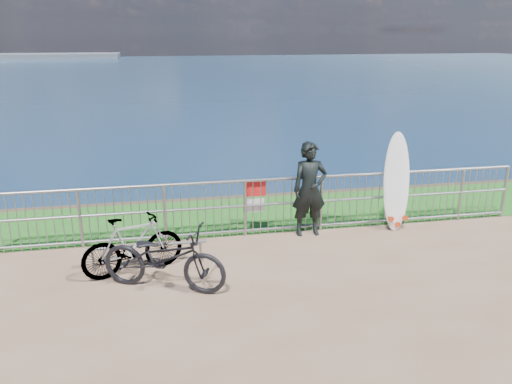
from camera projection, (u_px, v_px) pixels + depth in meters
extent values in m
plane|color=#1A5C19|center=(260.00, 213.00, 10.74)|extent=(120.00, 120.00, 0.00)
cube|color=brown|center=(251.00, 290.00, 12.64)|extent=(120.00, 0.30, 5.00)
plane|color=navy|center=(171.00, 79.00, 93.87)|extent=(260.00, 260.00, 0.00)
cube|color=#565E68|center=(5.00, 56.00, 157.77)|extent=(70.00, 12.00, 1.50)
cylinder|color=gray|center=(271.00, 179.00, 9.37)|extent=(10.00, 0.06, 0.06)
cylinder|color=gray|center=(271.00, 204.00, 9.53)|extent=(10.00, 0.05, 0.05)
cylinder|color=gray|center=(271.00, 229.00, 9.68)|extent=(10.00, 0.05, 0.05)
cylinder|color=gray|center=(80.00, 219.00, 8.93)|extent=(0.06, 0.06, 1.10)
cylinder|color=gray|center=(165.00, 214.00, 9.19)|extent=(0.06, 0.06, 1.10)
cylinder|color=gray|center=(245.00, 209.00, 9.46)|extent=(0.06, 0.06, 1.10)
cylinder|color=gray|center=(321.00, 204.00, 9.72)|extent=(0.06, 0.06, 1.10)
cylinder|color=gray|center=(393.00, 199.00, 9.98)|extent=(0.06, 0.06, 1.10)
cylinder|color=gray|center=(461.00, 195.00, 10.25)|extent=(0.06, 0.06, 1.10)
cylinder|color=gray|center=(504.00, 192.00, 10.42)|extent=(0.06, 0.06, 1.10)
cube|color=red|center=(255.00, 188.00, 9.43)|extent=(0.42, 0.02, 0.30)
cube|color=white|center=(255.00, 189.00, 9.43)|extent=(0.38, 0.01, 0.08)
cube|color=white|center=(255.00, 205.00, 9.54)|extent=(0.36, 0.02, 0.26)
imported|color=black|center=(310.00, 189.00, 9.42)|extent=(0.66, 0.44, 1.82)
ellipsoid|color=white|center=(396.00, 181.00, 9.71)|extent=(0.59, 0.54, 1.93)
cone|color=#BF3614|center=(389.00, 217.00, 9.79)|extent=(0.12, 0.21, 0.12)
cone|color=#BF3614|center=(403.00, 216.00, 9.84)|extent=(0.12, 0.21, 0.12)
cone|color=#BF3614|center=(395.00, 223.00, 9.85)|extent=(0.12, 0.21, 0.12)
imported|color=black|center=(164.00, 258.00, 7.50)|extent=(2.06, 1.40, 1.03)
imported|color=black|center=(133.00, 245.00, 7.99)|extent=(1.71, 0.95, 0.99)
cylinder|color=gray|center=(147.00, 245.00, 8.25)|extent=(1.96, 0.05, 0.05)
cylinder|color=gray|center=(93.00, 260.00, 8.16)|extent=(0.04, 0.04, 0.38)
cylinder|color=gray|center=(201.00, 252.00, 8.47)|extent=(0.04, 0.04, 0.38)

